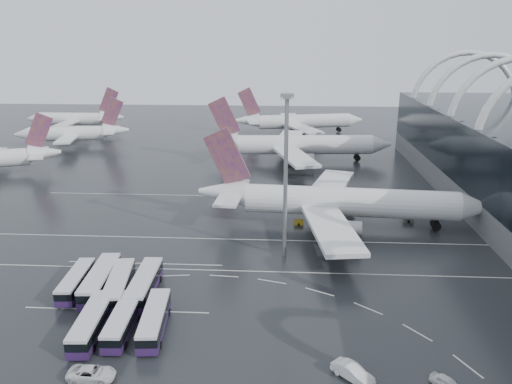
# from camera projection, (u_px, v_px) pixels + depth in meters

# --- Properties ---
(ground) EXTENTS (420.00, 420.00, 0.00)m
(ground) POSITION_uv_depth(u_px,v_px,m) (278.00, 267.00, 88.44)
(ground) COLOR black
(ground) RESTS_ON ground
(lane_marking_near) EXTENTS (120.00, 0.25, 0.01)m
(lane_marking_near) POSITION_uv_depth(u_px,v_px,m) (278.00, 272.00, 86.54)
(lane_marking_near) COLOR beige
(lane_marking_near) RESTS_ON ground
(lane_marking_mid) EXTENTS (120.00, 0.25, 0.01)m
(lane_marking_mid) POSITION_uv_depth(u_px,v_px,m) (279.00, 240.00, 99.86)
(lane_marking_mid) COLOR beige
(lane_marking_mid) RESTS_ON ground
(lane_marking_far) EXTENTS (120.00, 0.25, 0.01)m
(lane_marking_far) POSITION_uv_depth(u_px,v_px,m) (281.00, 197.00, 126.51)
(lane_marking_far) COLOR beige
(lane_marking_far) RESTS_ON ground
(bus_bay_line_south) EXTENTS (28.00, 0.25, 0.01)m
(bus_bay_line_south) POSITION_uv_depth(u_px,v_px,m) (116.00, 310.00, 74.53)
(bus_bay_line_south) COLOR beige
(bus_bay_line_south) RESTS_ON ground
(bus_bay_line_north) EXTENTS (28.00, 0.25, 0.01)m
(bus_bay_line_north) POSITION_uv_depth(u_px,v_px,m) (145.00, 263.00, 89.76)
(bus_bay_line_north) COLOR beige
(bus_bay_line_north) RESTS_ON ground
(airliner_main) EXTENTS (61.66, 53.94, 20.88)m
(airliner_main) POSITION_uv_depth(u_px,v_px,m) (335.00, 202.00, 106.19)
(airliner_main) COLOR white
(airliner_main) RESTS_ON ground
(airliner_gate_b) EXTENTS (60.32, 54.16, 20.95)m
(airliner_gate_b) POSITION_uv_depth(u_px,v_px,m) (295.00, 145.00, 160.77)
(airliner_gate_b) COLOR white
(airliner_gate_b) RESTS_ON ground
(airliner_gate_c) EXTENTS (53.89, 48.90, 19.30)m
(airliner_gate_c) POSITION_uv_depth(u_px,v_px,m) (297.00, 122.00, 206.56)
(airliner_gate_c) COLOR white
(airliner_gate_c) RESTS_ON ground
(jet_remote_mid) EXTENTS (41.13, 33.26, 17.90)m
(jet_remote_mid) POSITION_uv_depth(u_px,v_px,m) (75.00, 133.00, 183.33)
(jet_remote_mid) COLOR white
(jet_remote_mid) RESTS_ON ground
(jet_remote_far) EXTENTS (42.08, 33.82, 18.43)m
(jet_remote_far) POSITION_uv_depth(u_px,v_px,m) (77.00, 119.00, 213.63)
(jet_remote_far) COLOR white
(jet_remote_far) RESTS_ON ground
(bus_row_near_a) EXTENTS (3.45, 12.15, 2.96)m
(bus_row_near_a) POSITION_uv_depth(u_px,v_px,m) (76.00, 281.00, 79.82)
(bus_row_near_a) COLOR #27133C
(bus_row_near_a) RESTS_ON ground
(bus_row_near_b) EXTENTS (4.07, 14.20, 3.45)m
(bus_row_near_b) POSITION_uv_depth(u_px,v_px,m) (100.00, 280.00, 79.61)
(bus_row_near_b) COLOR #27133C
(bus_row_near_b) RESTS_ON ground
(bus_row_near_c) EXTENTS (4.82, 13.67, 3.30)m
(bus_row_near_c) POSITION_uv_depth(u_px,v_px,m) (119.00, 285.00, 78.19)
(bus_row_near_c) COLOR #27133C
(bus_row_near_c) RESTS_ON ground
(bus_row_near_d) EXTENTS (3.52, 13.66, 3.34)m
(bus_row_near_d) POSITION_uv_depth(u_px,v_px,m) (144.00, 284.00, 78.38)
(bus_row_near_d) COLOR #27133C
(bus_row_near_d) RESTS_ON ground
(bus_row_far_a) EXTENTS (3.76, 13.10, 3.19)m
(bus_row_far_a) POSITION_uv_depth(u_px,v_px,m) (92.00, 323.00, 68.14)
(bus_row_far_a) COLOR #27133C
(bus_row_far_a) RESTS_ON ground
(bus_row_far_b) EXTENTS (3.30, 12.33, 3.01)m
(bus_row_far_b) POSITION_uv_depth(u_px,v_px,m) (123.00, 321.00, 68.80)
(bus_row_far_b) COLOR #27133C
(bus_row_far_b) RESTS_ON ground
(bus_row_far_c) EXTENTS (3.93, 12.85, 3.12)m
(bus_row_far_c) POSITION_uv_depth(u_px,v_px,m) (154.00, 320.00, 68.86)
(bus_row_far_c) COLOR #27133C
(bus_row_far_c) RESTS_ON ground
(van_curve_a) EXTENTS (5.74, 2.69, 1.59)m
(van_curve_a) POSITION_uv_depth(u_px,v_px,m) (92.00, 373.00, 59.39)
(van_curve_a) COLOR silver
(van_curve_a) RESTS_ON ground
(van_curve_b) EXTENTS (4.04, 4.13, 1.40)m
(van_curve_b) POSITION_uv_depth(u_px,v_px,m) (447.00, 383.00, 57.86)
(van_curve_b) COLOR silver
(van_curve_b) RESTS_ON ground
(van_curve_c) EXTENTS (5.24, 5.13, 1.79)m
(van_curve_c) POSITION_uv_depth(u_px,v_px,m) (353.00, 372.00, 59.44)
(van_curve_c) COLOR silver
(van_curve_c) RESTS_ON ground
(floodlight_mast) EXTENTS (2.29, 2.29, 29.86)m
(floodlight_mast) POSITION_uv_depth(u_px,v_px,m) (286.00, 157.00, 87.50)
(floodlight_mast) COLOR gray
(floodlight_mast) RESTS_ON ground
(gse_cart_belly_a) EXTENTS (2.02, 1.19, 1.10)m
(gse_cart_belly_a) POSITION_uv_depth(u_px,v_px,m) (357.00, 227.00, 105.28)
(gse_cart_belly_a) COLOR #AB8B16
(gse_cart_belly_a) RESTS_ON ground
(gse_cart_belly_b) EXTENTS (2.37, 1.40, 1.29)m
(gse_cart_belly_b) POSITION_uv_depth(u_px,v_px,m) (363.00, 207.00, 117.48)
(gse_cart_belly_b) COLOR slate
(gse_cart_belly_b) RESTS_ON ground
(gse_cart_belly_c) EXTENTS (1.94, 1.15, 1.06)m
(gse_cart_belly_c) POSITION_uv_depth(u_px,v_px,m) (299.00, 222.00, 108.07)
(gse_cart_belly_c) COLOR #AB8B16
(gse_cart_belly_c) RESTS_ON ground
(gse_cart_belly_d) EXTENTS (2.23, 1.32, 1.22)m
(gse_cart_belly_d) POSITION_uv_depth(u_px,v_px,m) (408.00, 219.00, 109.61)
(gse_cart_belly_d) COLOR slate
(gse_cart_belly_d) RESTS_ON ground
(gse_cart_belly_e) EXTENTS (2.00, 1.18, 1.09)m
(gse_cart_belly_e) POSITION_uv_depth(u_px,v_px,m) (361.00, 202.00, 120.83)
(gse_cart_belly_e) COLOR #AB8B16
(gse_cart_belly_e) RESTS_ON ground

